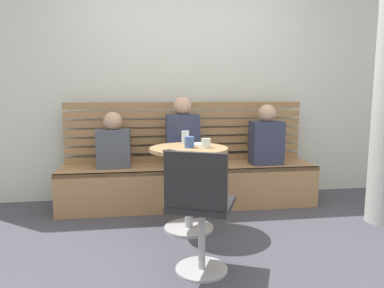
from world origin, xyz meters
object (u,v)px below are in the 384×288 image
(cafe_table, at_px, (189,172))
(person_child_middle, at_px, (113,143))
(plate_small, at_px, (200,144))
(phone_on_table, at_px, (171,151))
(white_chair, at_px, (200,208))
(cup_glass_tall, at_px, (185,137))
(booth_bench, at_px, (189,185))
(person_child_left, at_px, (266,138))
(cup_mug_blue, at_px, (189,142))
(person_adult, at_px, (183,136))
(cup_glass_short, at_px, (206,143))

(cafe_table, height_order, person_child_middle, person_child_middle)
(plate_small, xyz_separation_m, phone_on_table, (-0.30, -0.35, -0.00))
(white_chair, distance_m, cup_glass_tall, 1.10)
(booth_bench, xyz_separation_m, white_chair, (-0.14, -1.49, 0.24))
(person_child_left, xyz_separation_m, cup_mug_blue, (-0.93, -0.64, 0.06))
(white_chair, xyz_separation_m, person_adult, (0.07, 1.47, 0.30))
(white_chair, xyz_separation_m, cup_glass_short, (0.19, 0.77, 0.32))
(person_child_left, height_order, cup_glass_short, person_child_left)
(white_chair, relative_size, plate_small, 5.00)
(person_adult, xyz_separation_m, cup_glass_tall, (-0.03, -0.43, 0.03))
(person_child_middle, bearing_deg, plate_small, -34.35)
(white_chair, distance_m, cup_glass_short, 0.85)
(cafe_table, relative_size, cup_glass_tall, 6.17)
(booth_bench, height_order, cafe_table, cafe_table)
(cafe_table, height_order, cup_mug_blue, cup_mug_blue)
(cup_glass_tall, xyz_separation_m, cup_glass_short, (0.15, -0.27, -0.02))
(cup_mug_blue, bearing_deg, person_child_middle, 134.49)
(person_child_left, relative_size, plate_small, 3.81)
(person_adult, bearing_deg, person_child_left, -1.34)
(phone_on_table, bearing_deg, person_child_middle, 84.77)
(person_child_left, bearing_deg, white_chair, -123.91)
(person_child_left, relative_size, cup_glass_short, 8.10)
(person_child_middle, distance_m, cup_mug_blue, 1.00)
(person_child_middle, bearing_deg, cup_mug_blue, -45.51)
(cafe_table, relative_size, white_chair, 0.87)
(white_chair, distance_m, plate_small, 1.01)
(cup_glass_short, bearing_deg, person_child_left, 40.69)
(person_child_left, height_order, plate_small, person_child_left)
(person_child_left, relative_size, cup_glass_tall, 5.40)
(booth_bench, relative_size, person_child_middle, 4.68)
(booth_bench, height_order, person_adult, person_adult)
(cup_glass_short, bearing_deg, phone_on_table, -153.06)
(cup_glass_tall, bearing_deg, cup_glass_short, -62.03)
(cup_glass_tall, distance_m, plate_small, 0.16)
(cup_glass_tall, bearing_deg, plate_small, -35.36)
(cup_mug_blue, height_order, phone_on_table, cup_mug_blue)
(person_adult, bearing_deg, booth_bench, 10.24)
(person_child_middle, height_order, plate_small, person_child_middle)
(cafe_table, relative_size, cup_mug_blue, 7.79)
(person_adult, relative_size, phone_on_table, 5.21)
(cup_glass_tall, bearing_deg, person_child_middle, 145.84)
(person_child_middle, relative_size, cup_glass_tall, 4.81)
(white_chair, height_order, cup_glass_short, white_chair)
(cafe_table, bearing_deg, cup_glass_short, -13.92)
(white_chair, bearing_deg, phone_on_table, 102.04)
(cup_mug_blue, bearing_deg, phone_on_table, -131.99)
(cup_mug_blue, bearing_deg, cup_glass_short, -13.90)
(booth_bench, xyz_separation_m, cup_glass_tall, (-0.10, -0.44, 0.58))
(cafe_table, relative_size, cup_glass_short, 9.25)
(booth_bench, relative_size, person_adult, 3.70)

